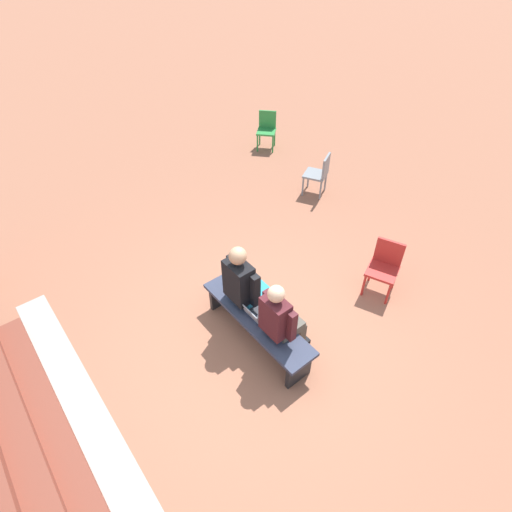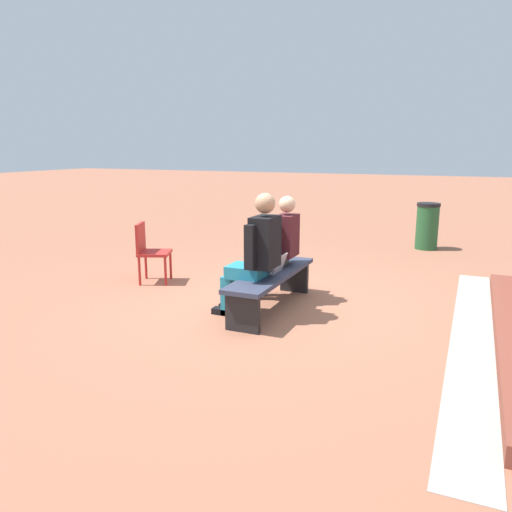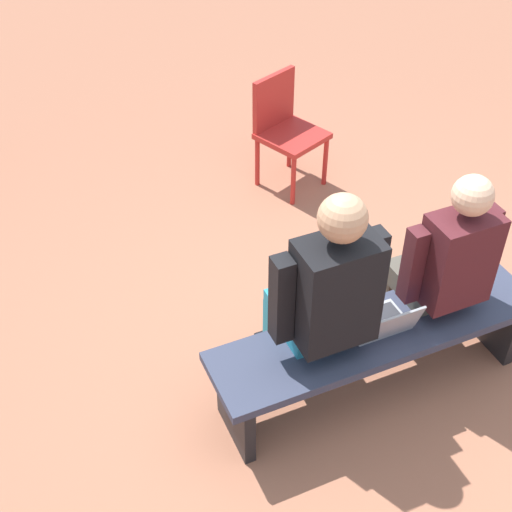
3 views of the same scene
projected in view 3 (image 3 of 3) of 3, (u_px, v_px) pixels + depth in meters
ground_plane at (381, 385)px, 3.95m from camera, size 60.00×60.00×0.00m
bench at (376, 341)px, 3.72m from camera, size 1.80×0.44×0.45m
person_student at (441, 265)px, 3.66m from camera, size 0.52×0.65×1.30m
person_adult at (323, 296)px, 3.43m from camera, size 0.57×0.72×1.39m
laptop at (382, 323)px, 3.62m from camera, size 0.32×0.29×0.21m
plastic_chair_near_bench_left at (285, 125)px, 5.19m from camera, size 0.55×0.55×0.84m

